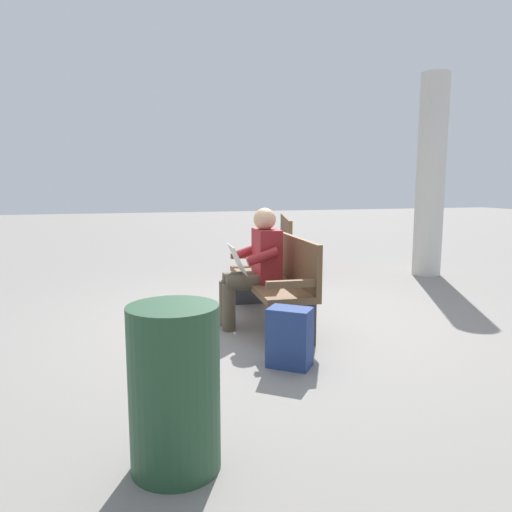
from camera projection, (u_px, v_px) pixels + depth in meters
name	position (u px, v px, depth m)	size (l,w,h in m)	color
ground_plane	(268.00, 322.00, 5.06)	(40.00, 40.00, 0.00)	gray
bench_near	(275.00, 278.00, 5.01)	(1.82, 0.58, 0.90)	brown
person_seated	(256.00, 264.00, 4.83)	(0.59, 0.59, 1.18)	maroon
backpack	(290.00, 338.00, 3.80)	(0.38, 0.39, 0.47)	navy
bench_far	(277.00, 245.00, 7.72)	(1.86, 0.94, 0.90)	brown
support_pillar	(431.00, 176.00, 7.48)	(0.43, 0.43, 3.04)	beige
trash_bin	(175.00, 388.00, 2.40)	(0.45, 0.45, 0.83)	#23472D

